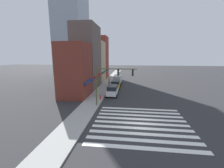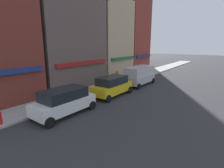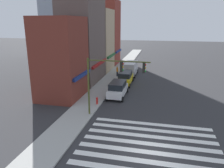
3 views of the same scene
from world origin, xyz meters
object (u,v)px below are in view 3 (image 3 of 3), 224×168
van_silver (131,68)px  fire_hydrant (97,100)px  traffic_signal (111,75)px  pedestrian_orange_vest (117,71)px  suv_white (118,89)px  suv_yellow (125,77)px

van_silver → fire_hydrant: 15.65m
traffic_signal → fire_hydrant: size_ratio=7.25×
fire_hydrant → pedestrian_orange_vest: bearing=1.6°
pedestrian_orange_vest → suv_white: bearing=169.3°
suv_yellow → pedestrian_orange_vest: 4.47m
traffic_signal → suv_yellow: (12.39, 0.59, -3.36)m
suv_white → suv_yellow: bearing=0.7°
suv_yellow → fire_hydrant: size_ratio=5.60×
suv_yellow → pedestrian_orange_vest: (3.96, 2.07, 0.04)m
traffic_signal → suv_yellow: 12.86m
suv_white → pedestrian_orange_vest: size_ratio=2.67×
suv_white → suv_yellow: 5.99m
suv_yellow → traffic_signal: bearing=-177.7°
traffic_signal → van_silver: bearing=1.8°
suv_yellow → suv_white: bearing=179.6°
traffic_signal → pedestrian_orange_vest: 16.90m
traffic_signal → pedestrian_orange_vest: traffic_signal is taller
traffic_signal → fire_hydrant: bearing=39.5°
fire_hydrant → suv_white: bearing=-25.1°
suv_yellow → van_silver: (5.92, -0.00, 0.25)m
van_silver → pedestrian_orange_vest: bearing=134.1°
suv_yellow → fire_hydrant: 9.78m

